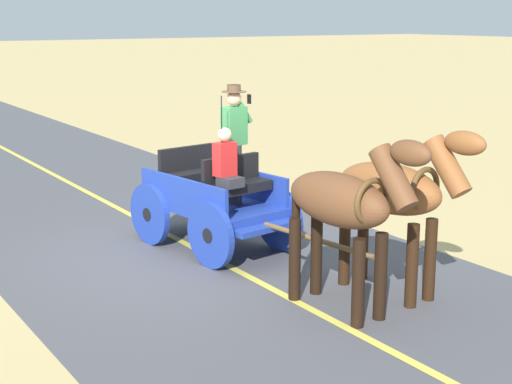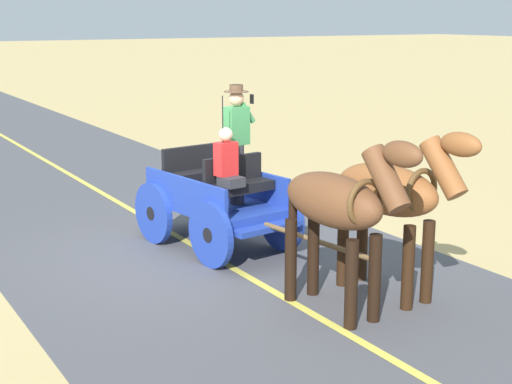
# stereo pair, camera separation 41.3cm
# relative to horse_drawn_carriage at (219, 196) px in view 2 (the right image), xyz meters

# --- Properties ---
(ground_plane) EXTENTS (200.00, 200.00, 0.00)m
(ground_plane) POSITION_rel_horse_drawn_carriage_xyz_m (0.31, 0.03, -0.82)
(ground_plane) COLOR tan
(road_surface) EXTENTS (6.07, 160.00, 0.01)m
(road_surface) POSITION_rel_horse_drawn_carriage_xyz_m (0.31, 0.03, -0.81)
(road_surface) COLOR #4C4C51
(road_surface) RESTS_ON ground
(road_centre_stripe) EXTENTS (0.12, 160.00, 0.00)m
(road_centre_stripe) POSITION_rel_horse_drawn_carriage_xyz_m (0.31, 0.03, -0.81)
(road_centre_stripe) COLOR #DBCC4C
(road_centre_stripe) RESTS_ON road_surface
(horse_drawn_carriage) EXTENTS (1.74, 4.51, 2.50)m
(horse_drawn_carriage) POSITION_rel_horse_drawn_carriage_xyz_m (0.00, 0.00, 0.00)
(horse_drawn_carriage) COLOR #1E3899
(horse_drawn_carriage) RESTS_ON ground
(horse_near_side) EXTENTS (0.79, 2.15, 2.21)m
(horse_near_side) POSITION_rel_horse_drawn_carriage_xyz_m (-0.88, 2.94, 0.51)
(horse_near_side) COLOR brown
(horse_near_side) RESTS_ON ground
(horse_off_side) EXTENTS (0.71, 2.14, 2.21)m
(horse_off_side) POSITION_rel_horse_drawn_carriage_xyz_m (0.04, 3.07, 0.51)
(horse_off_side) COLOR brown
(horse_off_side) RESTS_ON ground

